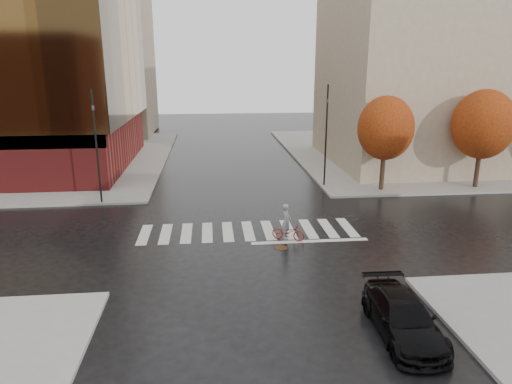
# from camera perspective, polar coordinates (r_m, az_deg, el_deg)

# --- Properties ---
(ground) EXTENTS (120.00, 120.00, 0.00)m
(ground) POSITION_cam_1_polar(r_m,az_deg,el_deg) (24.23, -0.88, -5.31)
(ground) COLOR black
(ground) RESTS_ON ground
(sidewalk_nw) EXTENTS (30.00, 30.00, 0.15)m
(sidewalk_nw) POSITION_cam_1_polar(r_m,az_deg,el_deg) (48.29, -29.05, 3.51)
(sidewalk_nw) COLOR gray
(sidewalk_nw) RESTS_ON ground
(sidewalk_ne) EXTENTS (30.00, 30.00, 0.15)m
(sidewalk_ne) POSITION_cam_1_polar(r_m,az_deg,el_deg) (49.95, 21.67, 4.74)
(sidewalk_ne) COLOR gray
(sidewalk_ne) RESTS_ON ground
(crosswalk) EXTENTS (12.00, 3.00, 0.01)m
(crosswalk) POSITION_cam_1_polar(r_m,az_deg,el_deg) (24.70, -0.98, -4.88)
(crosswalk) COLOR silver
(crosswalk) RESTS_ON ground
(building_ne_tan) EXTENTS (16.00, 16.00, 18.00)m
(building_ne_tan) POSITION_cam_1_polar(r_m,az_deg,el_deg) (43.82, 20.52, 15.43)
(building_ne_tan) COLOR gray
(building_ne_tan) RESTS_ON sidewalk_ne
(building_nw_far) EXTENTS (14.00, 12.00, 20.00)m
(building_nw_far) POSITION_cam_1_polar(r_m,az_deg,el_deg) (61.17, -19.98, 16.27)
(building_nw_far) COLOR gray
(building_nw_far) RESTS_ON sidewalk_nw
(tree_ne_a) EXTENTS (3.80, 3.80, 6.50)m
(tree_ne_a) POSITION_cam_1_polar(r_m,az_deg,el_deg) (32.49, 15.90, 7.67)
(tree_ne_a) COLOR black
(tree_ne_a) RESTS_ON sidewalk_ne
(tree_ne_b) EXTENTS (4.20, 4.20, 6.89)m
(tree_ne_b) POSITION_cam_1_polar(r_m,az_deg,el_deg) (35.64, 26.53, 7.56)
(tree_ne_b) COLOR black
(tree_ne_b) RESTS_ON sidewalk_ne
(sedan) EXTENTS (1.92, 4.50, 1.29)m
(sedan) POSITION_cam_1_polar(r_m,az_deg,el_deg) (16.37, 17.89, -14.66)
(sedan) COLOR black
(sedan) RESTS_ON ground
(cyclist) EXTENTS (1.78, 1.24, 1.92)m
(cyclist) POSITION_cam_1_polar(r_m,az_deg,el_deg) (23.30, 3.97, -4.50)
(cyclist) COLOR maroon
(cyclist) RESTS_ON ground
(traffic_light_nw) EXTENTS (0.19, 0.16, 7.09)m
(traffic_light_nw) POSITION_cam_1_polar(r_m,az_deg,el_deg) (30.01, -19.39, 6.18)
(traffic_light_nw) COLOR black
(traffic_light_nw) RESTS_ON sidewalk_nw
(traffic_light_ne) EXTENTS (0.17, 0.19, 7.17)m
(traffic_light_ne) POSITION_cam_1_polar(r_m,az_deg,el_deg) (32.89, 8.79, 7.75)
(traffic_light_ne) COLOR black
(traffic_light_ne) RESTS_ON sidewalk_ne
(fire_hydrant) EXTENTS (0.27, 0.27, 0.74)m
(fire_hydrant) POSITION_cam_1_polar(r_m,az_deg,el_deg) (34.37, -18.34, 1.25)
(fire_hydrant) COLOR #D0900C
(fire_hydrant) RESTS_ON sidewalk_nw
(manhole) EXTENTS (0.69, 0.69, 0.01)m
(manhole) POSITION_cam_1_polar(r_m,az_deg,el_deg) (22.55, 3.15, -6.98)
(manhole) COLOR #4F351C
(manhole) RESTS_ON ground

